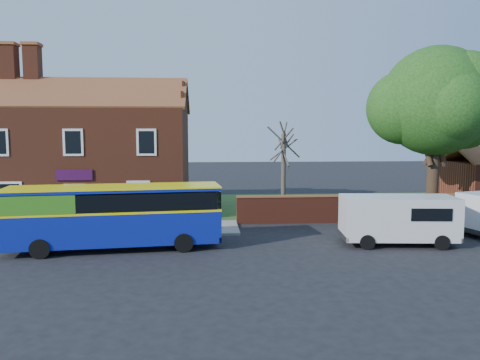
{
  "coord_description": "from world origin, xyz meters",
  "views": [
    {
      "loc": [
        0.34,
        -18.93,
        5.23
      ],
      "look_at": [
        2.05,
        5.0,
        2.7
      ],
      "focal_mm": 35.0,
      "sensor_mm": 36.0,
      "label": 1
    }
  ],
  "objects": [
    {
      "name": "large_tree",
      "position": [
        14.78,
        9.89,
        6.86
      ],
      "size": [
        8.6,
        6.8,
        10.49
      ],
      "color": "black",
      "rests_on": "ground"
    },
    {
      "name": "ground",
      "position": [
        0.0,
        0.0,
        0.0
      ],
      "size": [
        120.0,
        120.0,
        0.0
      ],
      "primitive_type": "plane",
      "color": "black",
      "rests_on": "ground"
    },
    {
      "name": "kerb",
      "position": [
        -7.0,
        4.0,
        0.07
      ],
      "size": [
        18.0,
        0.15,
        0.14
      ],
      "primitive_type": "cube",
      "color": "slate",
      "rests_on": "ground"
    },
    {
      "name": "bare_tree",
      "position": [
        5.18,
        10.23,
        2.84
      ],
      "size": [
        2.07,
        2.47,
        5.53
      ],
      "color": "#4C4238",
      "rests_on": "ground"
    },
    {
      "name": "boundary_wall",
      "position": [
        13.0,
        7.0,
        0.81
      ],
      "size": [
        22.0,
        0.38,
        1.6
      ],
      "color": "maroon",
      "rests_on": "ground"
    },
    {
      "name": "shop_building",
      "position": [
        -7.02,
        11.5,
        3.41
      ],
      "size": [
        12.3,
        8.13,
        10.5
      ],
      "color": "brown",
      "rests_on": "ground"
    },
    {
      "name": "bus",
      "position": [
        -4.01,
        1.73,
        1.6
      ],
      "size": [
        9.41,
        3.32,
        2.81
      ],
      "rotation": [
        0.0,
        0.0,
        0.11
      ],
      "color": "#0E1F9C",
      "rests_on": "ground"
    },
    {
      "name": "grass_strip",
      "position": [
        13.0,
        13.0,
        0.02
      ],
      "size": [
        26.0,
        12.0,
        0.04
      ],
      "primitive_type": "cube",
      "color": "#426B28",
      "rests_on": "ground"
    },
    {
      "name": "pavement",
      "position": [
        -7.0,
        5.75,
        0.06
      ],
      "size": [
        18.0,
        3.5,
        0.12
      ],
      "primitive_type": "cube",
      "color": "gray",
      "rests_on": "ground"
    },
    {
      "name": "van_near",
      "position": [
        9.13,
        1.67,
        1.26
      ],
      "size": [
        5.28,
        2.5,
        2.24
      ],
      "rotation": [
        0.0,
        0.0,
        -0.09
      ],
      "color": "silver",
      "rests_on": "ground"
    }
  ]
}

